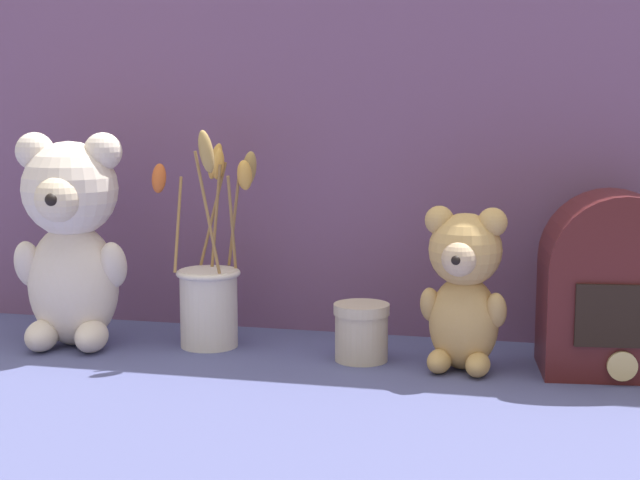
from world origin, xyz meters
The scene contains 7 objects.
ground_plane centered at (0.00, 0.00, 0.00)m, with size 4.00×4.00×0.00m, color #4C5184.
backdrop_wall centered at (0.00, 0.17, 0.31)m, with size 1.32×0.02×0.63m.
teddy_bear_large centered at (-0.36, 0.00, 0.16)m, with size 0.17×0.15×0.31m.
teddy_bear_medium centered at (0.20, 0.00, 0.11)m, with size 0.12×0.11×0.22m.
flower_vase centered at (-0.17, 0.04, 0.09)m, with size 0.15×0.12×0.31m.
vintage_radio centered at (0.39, 0.03, 0.11)m, with size 0.20×0.15×0.24m.
decorative_tin_tall centered at (0.06, 0.01, 0.04)m, with size 0.08×0.08×0.08m.
Camera 1 is at (0.30, -1.26, 0.36)m, focal length 55.00 mm.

